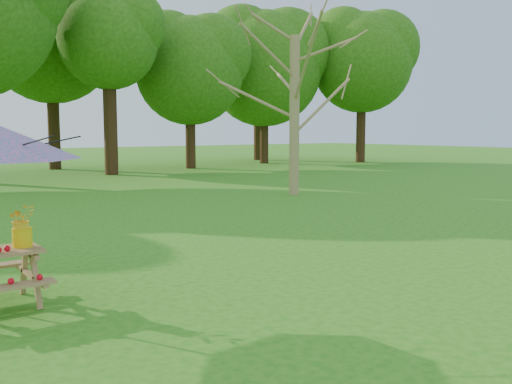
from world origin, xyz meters
TOP-DOWN VIEW (x-y plane):
  - ground at (0.00, 0.00)m, footprint 120.00×120.00m
  - flower_bucket at (-0.41, 3.05)m, footprint 0.36×0.33m

SIDE VIEW (x-z plane):
  - ground at x=0.00m, z-range 0.00..0.00m
  - flower_bucket at x=-0.41m, z-range 0.69..1.19m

